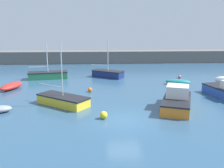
{
  "coord_description": "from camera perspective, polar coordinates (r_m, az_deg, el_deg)",
  "views": [
    {
      "loc": [
        -2.0,
        -17.44,
        6.74
      ],
      "look_at": [
        -0.33,
        9.33,
        0.67
      ],
      "focal_mm": 40.0,
      "sensor_mm": 36.0,
      "label": 1
    }
  ],
  "objects": [
    {
      "name": "ground_plane",
      "position": [
        18.84,
        2.81,
        -8.56
      ],
      "size": [
        120.0,
        120.0,
        0.2
      ],
      "primitive_type": "cube",
      "color": "#2D5170"
    },
    {
      "name": "harbor_breakwater",
      "position": [
        49.36,
        -1.22,
        6.25
      ],
      "size": [
        54.25,
        3.73,
        2.32
      ],
      "primitive_type": "cube",
      "color": "#66605B",
      "rests_on": "ground_plane"
    },
    {
      "name": "cabin_cruiser_white",
      "position": [
        21.95,
        14.62,
        -3.63
      ],
      "size": [
        3.97,
        5.7,
        1.95
      ],
      "rotation": [
        0.0,
        0.0,
        4.34
      ],
      "color": "orange",
      "rests_on": "ground_plane"
    },
    {
      "name": "sailboat_tall_mast",
      "position": [
        22.68,
        -11.14,
        -3.62
      ],
      "size": [
        5.04,
        4.43,
        5.57
      ],
      "rotation": [
        0.0,
        0.0,
        5.64
      ],
      "color": "yellow",
      "rests_on": "ground_plane"
    },
    {
      "name": "rowboat_white_midwater",
      "position": [
        30.09,
        -22.01,
        -0.44
      ],
      "size": [
        2.32,
        3.78,
        0.72
      ],
      "rotation": [
        0.0,
        0.0,
        4.42
      ],
      "color": "red",
      "rests_on": "ground_plane"
    },
    {
      "name": "sailboat_twin_hulled",
      "position": [
        34.8,
        -14.41,
        2.0
      ],
      "size": [
        5.41,
        2.76,
        4.74
      ],
      "rotation": [
        0.0,
        0.0,
        0.17
      ],
      "color": "#287A4C",
      "rests_on": "ground_plane"
    },
    {
      "name": "sailboat_short_mast",
      "position": [
        34.64,
        -0.94,
        2.37
      ],
      "size": [
        4.6,
        3.76,
        5.13
      ],
      "rotation": [
        0.0,
        0.0,
        5.72
      ],
      "color": "navy",
      "rests_on": "ground_plane"
    },
    {
      "name": "rowboat_blue_near",
      "position": [
        31.23,
        14.84,
        0.48
      ],
      "size": [
        3.19,
        2.07,
        0.67
      ],
      "rotation": [
        0.0,
        0.0,
        5.98
      ],
      "color": "teal",
      "rests_on": "ground_plane"
    },
    {
      "name": "dinghy_near_pier",
      "position": [
        33.77,
        24.17,
        0.87
      ],
      "size": [
        2.34,
        1.56,
        0.88
      ],
      "rotation": [
        0.0,
        0.0,
        2.84
      ],
      "color": "white",
      "rests_on": "ground_plane"
    },
    {
      "name": "mooring_buoy_orange",
      "position": [
        26.86,
        -5.08,
        -1.32
      ],
      "size": [
        0.47,
        0.47,
        0.47
      ],
      "primitive_type": "sphere",
      "color": "orange",
      "rests_on": "ground_plane"
    },
    {
      "name": "mooring_buoy_pink",
      "position": [
        35.18,
        15.21,
        1.61
      ],
      "size": [
        0.44,
        0.44,
        0.44
      ],
      "primitive_type": "sphere",
      "color": "#EA668C",
      "rests_on": "ground_plane"
    },
    {
      "name": "mooring_buoy_yellow",
      "position": [
        19.01,
        -1.93,
        -7.09
      ],
      "size": [
        0.58,
        0.58,
        0.58
      ],
      "primitive_type": "sphere",
      "color": "yellow",
      "rests_on": "ground_plane"
    }
  ]
}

